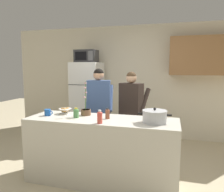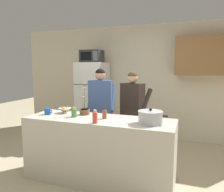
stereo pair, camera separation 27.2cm
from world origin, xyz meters
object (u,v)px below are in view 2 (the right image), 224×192
person_by_sink (133,106)px  bread_bowl (65,110)px  bottle_near_edge (74,112)px  bottle_far_corner (95,117)px  coffee_mug (48,111)px  bottle_mid_counter (105,113)px  microwave (92,56)px  refrigerator (93,100)px  cooking_pot (150,117)px  potted_orchid (85,110)px  person_near_pot (101,103)px

person_by_sink → bread_bowl: person_by_sink is taller
bottle_near_edge → bottle_far_corner: bearing=-26.5°
coffee_mug → bottle_mid_counter: 0.92m
microwave → bottle_near_edge: microwave is taller
coffee_mug → bread_bowl: bread_bowl is taller
refrigerator → cooking_pot: 2.54m
potted_orchid → person_near_pot: bearing=92.2°
bottle_near_edge → bottle_far_corner: (0.43, -0.21, 0.01)m
bottle_near_edge → bottle_far_corner: 0.48m
refrigerator → coffee_mug: refrigerator is taller
bottle_far_corner → microwave: bearing=116.2°
person_by_sink → coffee_mug: 1.43m
person_near_pot → coffee_mug: size_ratio=12.32×
person_by_sink → coffee_mug: person_by_sink is taller
person_by_sink → potted_orchid: 0.93m
bottle_mid_counter → potted_orchid: potted_orchid is taller
person_near_pot → bread_bowl: 0.75m
bottle_far_corner → potted_orchid: (-0.36, 0.41, -0.02)m
person_by_sink → cooking_pot: person_by_sink is taller
refrigerator → bottle_near_edge: bearing=-72.5°
refrigerator → bottle_near_edge: size_ratio=12.28×
person_near_pot → cooking_pot: bearing=-39.4°
bread_bowl → potted_orchid: (0.35, 0.00, 0.02)m
refrigerator → bottle_mid_counter: (1.04, -1.83, 0.12)m
person_near_pot → bottle_mid_counter: 0.91m
person_by_sink → bottle_near_edge: person_by_sink is taller
microwave → potted_orchid: size_ratio=0.96×
coffee_mug → bread_bowl: size_ratio=0.66×
person_by_sink → bottle_near_edge: (-0.62, -0.94, 0.03)m
cooking_pot → potted_orchid: size_ratio=0.85×
bread_bowl → potted_orchid: potted_orchid is taller
cooking_pot → bottle_near_edge: bearing=-179.8°
person_near_pot → bottle_mid_counter: bearing=-63.4°
refrigerator → bread_bowl: 1.73m
bread_bowl → person_near_pot: bearing=64.7°
person_near_pot → person_by_sink: bearing=6.8°
cooking_pot → microwave: bearing=132.2°
person_by_sink → coffee_mug: bearing=-139.5°
bread_bowl → potted_orchid: size_ratio=0.40×
person_near_pot → bottle_mid_counter: (0.41, -0.81, -0.01)m
refrigerator → person_by_sink: size_ratio=1.12×
refrigerator → coffee_mug: bearing=-86.0°
microwave → coffee_mug: bearing=-86.0°
person_near_pot → person_by_sink: (0.58, 0.07, -0.04)m
bread_bowl → person_by_sink: bearing=39.7°
coffee_mug → microwave: bearing=94.0°
coffee_mug → bottle_far_corner: bottle_far_corner is taller
potted_orchid → cooking_pot: bearing=-10.5°
microwave → bottle_mid_counter: (1.04, -1.81, -0.89)m
bottle_far_corner → potted_orchid: potted_orchid is taller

